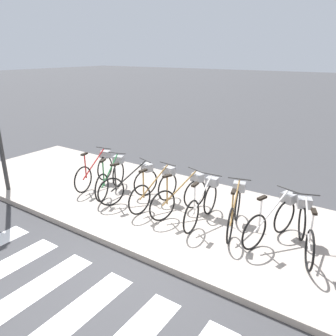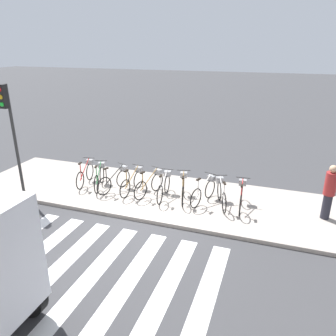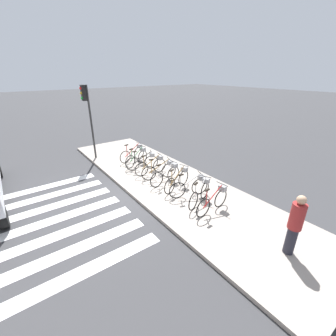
{
  "view_description": "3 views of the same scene",
  "coord_description": "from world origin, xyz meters",
  "px_view_note": "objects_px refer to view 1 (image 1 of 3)",
  "views": [
    {
      "loc": [
        3.05,
        -3.7,
        3.42
      ],
      "look_at": [
        -0.22,
        1.13,
        1.34
      ],
      "focal_mm": 35.0,
      "sensor_mm": 36.0,
      "label": 1
    },
    {
      "loc": [
        3.77,
        -8.01,
        5.09
      ],
      "look_at": [
        0.45,
        1.54,
        1.27
      ],
      "focal_mm": 35.0,
      "sensor_mm": 36.0,
      "label": 2
    },
    {
      "loc": [
        7.19,
        -3.39,
        4.54
      ],
      "look_at": [
        0.67,
        1.44,
        1.03
      ],
      "focal_mm": 24.0,
      "sensor_mm": 36.0,
      "label": 3
    }
  ],
  "objects_px": {
    "parked_bicycle_7": "(274,218)",
    "parked_bicycle_5": "(203,201)",
    "parked_bicycle_6": "(235,208)",
    "parked_bicycle_3": "(157,188)",
    "parked_bicycle_2": "(132,182)",
    "parked_bicycle_1": "(112,176)",
    "parked_bicycle_4": "(183,194)",
    "parked_bicycle_0": "(97,169)",
    "parked_bicycle_8": "(306,228)"
  },
  "relations": [
    {
      "from": "parked_bicycle_3",
      "to": "parked_bicycle_8",
      "type": "distance_m",
      "value": 3.15
    },
    {
      "from": "parked_bicycle_3",
      "to": "parked_bicycle_1",
      "type": "bearing_deg",
      "value": -179.66
    },
    {
      "from": "parked_bicycle_3",
      "to": "parked_bicycle_4",
      "type": "xyz_separation_m",
      "value": [
        0.66,
        0.02,
        0.0
      ]
    },
    {
      "from": "parked_bicycle_0",
      "to": "parked_bicycle_8",
      "type": "relative_size",
      "value": 1.05
    },
    {
      "from": "parked_bicycle_8",
      "to": "parked_bicycle_0",
      "type": "bearing_deg",
      "value": 178.84
    },
    {
      "from": "parked_bicycle_7",
      "to": "parked_bicycle_6",
      "type": "bearing_deg",
      "value": -178.76
    },
    {
      "from": "parked_bicycle_4",
      "to": "parked_bicycle_5",
      "type": "xyz_separation_m",
      "value": [
        0.53,
        -0.06,
        0.0
      ]
    },
    {
      "from": "parked_bicycle_1",
      "to": "parked_bicycle_2",
      "type": "distance_m",
      "value": 0.69
    },
    {
      "from": "parked_bicycle_7",
      "to": "parked_bicycle_8",
      "type": "height_order",
      "value": "same"
    },
    {
      "from": "parked_bicycle_3",
      "to": "parked_bicycle_6",
      "type": "distance_m",
      "value": 1.84
    },
    {
      "from": "parked_bicycle_2",
      "to": "parked_bicycle_6",
      "type": "relative_size",
      "value": 0.98
    },
    {
      "from": "parked_bicycle_1",
      "to": "parked_bicycle_4",
      "type": "height_order",
      "value": "same"
    },
    {
      "from": "parked_bicycle_5",
      "to": "parked_bicycle_0",
      "type": "bearing_deg",
      "value": 177.05
    },
    {
      "from": "parked_bicycle_5",
      "to": "parked_bicycle_6",
      "type": "height_order",
      "value": "same"
    },
    {
      "from": "parked_bicycle_3",
      "to": "parked_bicycle_5",
      "type": "bearing_deg",
      "value": -2.17
    },
    {
      "from": "parked_bicycle_3",
      "to": "parked_bicycle_6",
      "type": "relative_size",
      "value": 1.02
    },
    {
      "from": "parked_bicycle_1",
      "to": "parked_bicycle_8",
      "type": "bearing_deg",
      "value": 0.3
    },
    {
      "from": "parked_bicycle_0",
      "to": "parked_bicycle_7",
      "type": "height_order",
      "value": "same"
    },
    {
      "from": "parked_bicycle_1",
      "to": "parked_bicycle_3",
      "type": "distance_m",
      "value": 1.36
    },
    {
      "from": "parked_bicycle_4",
      "to": "parked_bicycle_5",
      "type": "height_order",
      "value": "same"
    },
    {
      "from": "parked_bicycle_4",
      "to": "parked_bicycle_6",
      "type": "relative_size",
      "value": 0.99
    },
    {
      "from": "parked_bicycle_3",
      "to": "parked_bicycle_5",
      "type": "distance_m",
      "value": 1.2
    },
    {
      "from": "parked_bicycle_1",
      "to": "parked_bicycle_2",
      "type": "height_order",
      "value": "same"
    },
    {
      "from": "parked_bicycle_3",
      "to": "parked_bicycle_4",
      "type": "height_order",
      "value": "same"
    },
    {
      "from": "parked_bicycle_0",
      "to": "parked_bicycle_7",
      "type": "bearing_deg",
      "value": -0.75
    },
    {
      "from": "parked_bicycle_5",
      "to": "parked_bicycle_7",
      "type": "distance_m",
      "value": 1.4
    },
    {
      "from": "parked_bicycle_1",
      "to": "parked_bicycle_6",
      "type": "relative_size",
      "value": 0.98
    },
    {
      "from": "parked_bicycle_1",
      "to": "parked_bicycle_5",
      "type": "distance_m",
      "value": 2.55
    },
    {
      "from": "parked_bicycle_7",
      "to": "parked_bicycle_0",
      "type": "bearing_deg",
      "value": 179.25
    },
    {
      "from": "parked_bicycle_2",
      "to": "parked_bicycle_8",
      "type": "relative_size",
      "value": 1.0
    },
    {
      "from": "parked_bicycle_1",
      "to": "parked_bicycle_8",
      "type": "height_order",
      "value": "same"
    },
    {
      "from": "parked_bicycle_2",
      "to": "parked_bicycle_4",
      "type": "bearing_deg",
      "value": 3.42
    },
    {
      "from": "parked_bicycle_7",
      "to": "parked_bicycle_5",
      "type": "bearing_deg",
      "value": -175.68
    },
    {
      "from": "parked_bicycle_1",
      "to": "parked_bicycle_0",
      "type": "bearing_deg",
      "value": 169.04
    },
    {
      "from": "parked_bicycle_5",
      "to": "parked_bicycle_7",
      "type": "height_order",
      "value": "same"
    },
    {
      "from": "parked_bicycle_2",
      "to": "parked_bicycle_6",
      "type": "bearing_deg",
      "value": 2.44
    },
    {
      "from": "parked_bicycle_0",
      "to": "parked_bicycle_3",
      "type": "xyz_separation_m",
      "value": [
        2.02,
        -0.12,
        0.0
      ]
    },
    {
      "from": "parked_bicycle_0",
      "to": "parked_bicycle_1",
      "type": "height_order",
      "value": "same"
    },
    {
      "from": "parked_bicycle_0",
      "to": "parked_bicycle_2",
      "type": "relative_size",
      "value": 1.04
    },
    {
      "from": "parked_bicycle_2",
      "to": "parked_bicycle_8",
      "type": "bearing_deg",
      "value": 1.19
    },
    {
      "from": "parked_bicycle_1",
      "to": "parked_bicycle_8",
      "type": "xyz_separation_m",
      "value": [
        4.51,
        0.02,
        0.0
      ]
    },
    {
      "from": "parked_bicycle_6",
      "to": "parked_bicycle_2",
      "type": "bearing_deg",
      "value": -177.56
    },
    {
      "from": "parked_bicycle_6",
      "to": "parked_bicycle_7",
      "type": "distance_m",
      "value": 0.74
    },
    {
      "from": "parked_bicycle_1",
      "to": "parked_bicycle_6",
      "type": "xyz_separation_m",
      "value": [
        3.2,
        0.05,
        0.0
      ]
    },
    {
      "from": "parked_bicycle_5",
      "to": "parked_bicycle_2",
      "type": "bearing_deg",
      "value": -179.45
    },
    {
      "from": "parked_bicycle_0",
      "to": "parked_bicycle_8",
      "type": "xyz_separation_m",
      "value": [
        5.18,
        -0.1,
        0.0
      ]
    },
    {
      "from": "parked_bicycle_2",
      "to": "parked_bicycle_4",
      "type": "xyz_separation_m",
      "value": [
        1.33,
        0.08,
        0.0
      ]
    },
    {
      "from": "parked_bicycle_2",
      "to": "parked_bicycle_4",
      "type": "relative_size",
      "value": 0.99
    },
    {
      "from": "parked_bicycle_0",
      "to": "parked_bicycle_8",
      "type": "distance_m",
      "value": 5.18
    },
    {
      "from": "parked_bicycle_5",
      "to": "parked_bicycle_6",
      "type": "xyz_separation_m",
      "value": [
        0.65,
        0.09,
        0.0
      ]
    }
  ]
}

